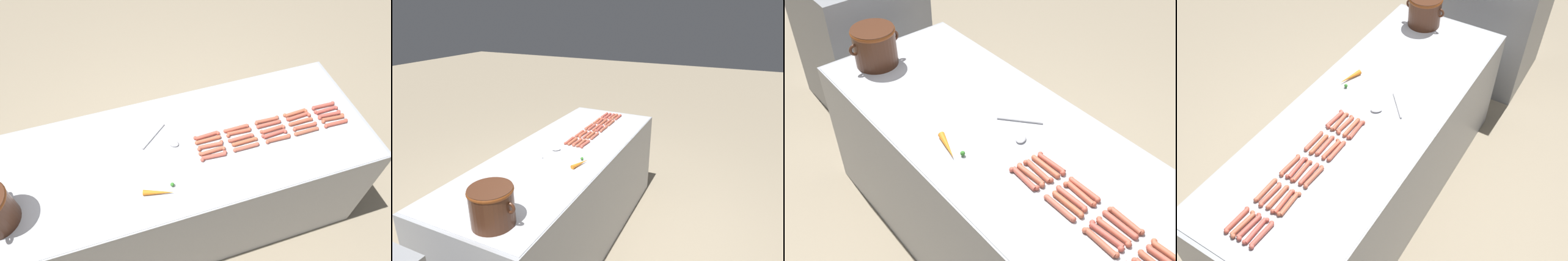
% 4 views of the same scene
% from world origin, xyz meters
% --- Properties ---
extents(ground_plane, '(20.00, 20.00, 0.00)m').
position_xyz_m(ground_plane, '(0.00, 0.00, 0.00)').
color(ground_plane, gray).
extents(griddle_counter, '(0.87, 2.37, 0.86)m').
position_xyz_m(griddle_counter, '(0.00, 0.00, 0.43)').
color(griddle_counter, '#9EA0A5').
rests_on(griddle_counter, ground_plane).
extents(back_cabinet, '(0.76, 0.80, 1.04)m').
position_xyz_m(back_cabinet, '(0.16, 1.88, 0.52)').
color(back_cabinet, gray).
rests_on(back_cabinet, ground_plane).
extents(hot_dog_0, '(0.03, 0.17, 0.02)m').
position_xyz_m(hot_dog_0, '(-0.12, -0.98, 0.87)').
color(hot_dog_0, '#BE513F').
rests_on(hot_dog_0, griddle_counter).
extents(hot_dog_1, '(0.03, 0.17, 0.02)m').
position_xyz_m(hot_dog_1, '(-0.12, -0.78, 0.87)').
color(hot_dog_1, '#B55E43').
rests_on(hot_dog_1, griddle_counter).
extents(hot_dog_2, '(0.03, 0.17, 0.02)m').
position_xyz_m(hot_dog_2, '(-0.12, -0.59, 0.87)').
color(hot_dog_2, '#B4573F').
rests_on(hot_dog_2, griddle_counter).
extents(hot_dog_3, '(0.02, 0.17, 0.02)m').
position_xyz_m(hot_dog_3, '(-0.12, -0.38, 0.87)').
color(hot_dog_3, '#BA5A45').
rests_on(hot_dog_3, griddle_counter).
extents(hot_dog_4, '(0.03, 0.17, 0.02)m').
position_xyz_m(hot_dog_4, '(-0.12, -0.18, 0.87)').
color(hot_dog_4, '#BE5444').
rests_on(hot_dog_4, griddle_counter).
extents(hot_dog_5, '(0.04, 0.17, 0.02)m').
position_xyz_m(hot_dog_5, '(-0.08, -0.98, 0.87)').
color(hot_dog_5, '#B25C41').
rests_on(hot_dog_5, griddle_counter).
extents(hot_dog_6, '(0.03, 0.17, 0.02)m').
position_xyz_m(hot_dog_6, '(-0.08, -0.79, 0.87)').
color(hot_dog_6, '#B95642').
rests_on(hot_dog_6, griddle_counter).
extents(hot_dog_7, '(0.03, 0.17, 0.02)m').
position_xyz_m(hot_dog_7, '(-0.08, -0.58, 0.87)').
color(hot_dog_7, '#B75042').
rests_on(hot_dog_7, griddle_counter).
extents(hot_dog_8, '(0.03, 0.17, 0.02)m').
position_xyz_m(hot_dog_8, '(-0.08, -0.39, 0.87)').
color(hot_dog_8, '#B65C3D').
rests_on(hot_dog_8, griddle_counter).
extents(hot_dog_9, '(0.03, 0.17, 0.02)m').
position_xyz_m(hot_dog_9, '(-0.08, -0.18, 0.87)').
color(hot_dog_9, '#B25C42').
rests_on(hot_dog_9, griddle_counter).
extents(hot_dog_10, '(0.03, 0.17, 0.02)m').
position_xyz_m(hot_dog_10, '(-0.05, -0.98, 0.87)').
color(hot_dog_10, '#B45043').
rests_on(hot_dog_10, griddle_counter).
extents(hot_dog_11, '(0.03, 0.17, 0.02)m').
position_xyz_m(hot_dog_11, '(-0.04, -0.78, 0.87)').
color(hot_dog_11, '#B0583E').
rests_on(hot_dog_11, griddle_counter).
extents(hot_dog_12, '(0.03, 0.17, 0.02)m').
position_xyz_m(hot_dog_12, '(-0.04, -0.59, 0.87)').
color(hot_dog_12, '#B95740').
rests_on(hot_dog_12, griddle_counter).
extents(hot_dog_13, '(0.03, 0.17, 0.02)m').
position_xyz_m(hot_dog_13, '(-0.05, -0.38, 0.87)').
color(hot_dog_13, '#BB5845').
rests_on(hot_dog_13, griddle_counter).
extents(hot_dog_14, '(0.03, 0.17, 0.02)m').
position_xyz_m(hot_dog_14, '(-0.04, -0.19, 0.87)').
color(hot_dog_14, '#BE5942').
rests_on(hot_dog_14, griddle_counter).
extents(hot_dog_15, '(0.03, 0.17, 0.02)m').
position_xyz_m(hot_dog_15, '(-0.01, -0.98, 0.87)').
color(hot_dog_15, '#BC5145').
rests_on(hot_dog_15, griddle_counter).
extents(hot_dog_16, '(0.03, 0.17, 0.02)m').
position_xyz_m(hot_dog_16, '(-0.00, -0.79, 0.87)').
color(hot_dog_16, '#BB5442').
rests_on(hot_dog_16, griddle_counter).
extents(hot_dog_17, '(0.02, 0.17, 0.02)m').
position_xyz_m(hot_dog_17, '(-0.00, -0.58, 0.87)').
color(hot_dog_17, '#B65341').
rests_on(hot_dog_17, griddle_counter).
extents(hot_dog_18, '(0.03, 0.17, 0.02)m').
position_xyz_m(hot_dog_18, '(-0.00, -0.38, 0.87)').
color(hot_dog_18, '#BE573E').
rests_on(hot_dog_18, griddle_counter).
extents(hot_dog_19, '(0.02, 0.17, 0.02)m').
position_xyz_m(hot_dog_19, '(-0.00, -0.19, 0.87)').
color(hot_dog_19, '#B95C3F').
rests_on(hot_dog_19, griddle_counter).
extents(hot_dog_20, '(0.03, 0.17, 0.02)m').
position_xyz_m(hot_dog_20, '(0.03, -0.98, 0.87)').
color(hot_dog_20, '#B45143').
rests_on(hot_dog_20, griddle_counter).
extents(hot_dog_21, '(0.03, 0.17, 0.02)m').
position_xyz_m(hot_dog_21, '(0.03, -0.78, 0.87)').
color(hot_dog_21, '#BC5D40').
rests_on(hot_dog_21, griddle_counter).
extents(hot_dog_22, '(0.03, 0.17, 0.02)m').
position_xyz_m(hot_dog_22, '(0.03, -0.58, 0.87)').
color(hot_dog_22, '#B15840').
rests_on(hot_dog_22, griddle_counter).
extents(hot_dog_23, '(0.03, 0.17, 0.02)m').
position_xyz_m(hot_dog_23, '(0.03, -0.38, 0.87)').
color(hot_dog_23, '#BC5741').
rests_on(hot_dog_23, griddle_counter).
extents(hot_dog_24, '(0.03, 0.17, 0.02)m').
position_xyz_m(hot_dog_24, '(0.03, -0.19, 0.87)').
color(hot_dog_24, '#B8513E').
rests_on(hot_dog_24, griddle_counter).
extents(bean_pot, '(0.30, 0.25, 0.22)m').
position_xyz_m(bean_pot, '(-0.15, 1.00, 0.98)').
color(bean_pot, '#472616').
rests_on(bean_pot, griddle_counter).
extents(serving_spoon, '(0.21, 0.23, 0.02)m').
position_xyz_m(serving_spoon, '(0.07, 0.05, 0.86)').
color(serving_spoon, '#B7B7BC').
rests_on(serving_spoon, griddle_counter).
extents(carrot, '(0.08, 0.18, 0.03)m').
position_xyz_m(carrot, '(-0.25, 0.17, 0.87)').
color(carrot, orange).
rests_on(carrot, griddle_counter).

